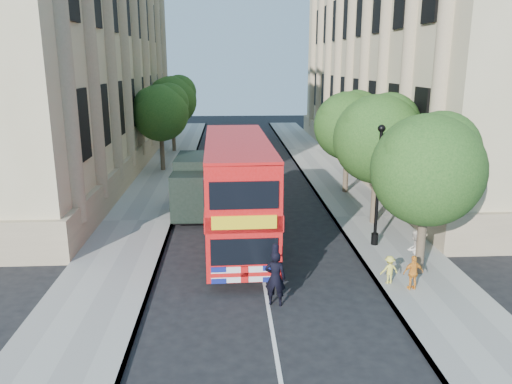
{
  "coord_description": "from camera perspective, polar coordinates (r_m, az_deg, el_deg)",
  "views": [
    {
      "loc": [
        -1.23,
        -13.88,
        7.76
      ],
      "look_at": [
        -0.06,
        6.87,
        2.3
      ],
      "focal_mm": 35.0,
      "sensor_mm": 36.0,
      "label": 1
    }
  ],
  "objects": [
    {
      "name": "tree_left_back",
      "position": [
        44.27,
        -9.51,
        10.56
      ],
      "size": [
        4.2,
        4.2,
        6.65
      ],
      "color": "#473828",
      "rests_on": "ground"
    },
    {
      "name": "tree_right_far",
      "position": [
        29.96,
        10.55,
        7.87
      ],
      "size": [
        4.0,
        4.0,
        6.15
      ],
      "color": "#473828",
      "rests_on": "ground"
    },
    {
      "name": "tree_left_far",
      "position": [
        36.38,
        -10.82,
        9.23
      ],
      "size": [
        4.0,
        4.0,
        6.3
      ],
      "color": "#473828",
      "rests_on": "ground"
    },
    {
      "name": "ground",
      "position": [
        15.95,
        1.65,
        -14.4
      ],
      "size": [
        120.0,
        120.0,
        0.0
      ],
      "primitive_type": "plane",
      "color": "black",
      "rests_on": "ground"
    },
    {
      "name": "pavement_right",
      "position": [
        26.04,
        12.49,
        -2.84
      ],
      "size": [
        3.5,
        80.0,
        0.12
      ],
      "primitive_type": "cube",
      "color": "gray",
      "rests_on": "ground"
    },
    {
      "name": "box_van",
      "position": [
        25.95,
        -6.82,
        0.54
      ],
      "size": [
        2.24,
        5.23,
        2.96
      ],
      "rotation": [
        0.0,
        0.0,
        -0.02
      ],
      "color": "black",
      "rests_on": "ground"
    },
    {
      "name": "building_left",
      "position": [
        39.93,
        -22.42,
        15.44
      ],
      "size": [
        12.0,
        38.0,
        18.0
      ],
      "primitive_type": "cube",
      "color": "tan",
      "rests_on": "ground"
    },
    {
      "name": "tree_right_near",
      "position": [
        18.66,
        19.13,
        3.06
      ],
      "size": [
        4.0,
        4.0,
        6.08
      ],
      "color": "#473828",
      "rests_on": "ground"
    },
    {
      "name": "double_decker_bus",
      "position": [
        21.16,
        -2.12,
        0.33
      ],
      "size": [
        2.86,
        9.87,
        4.53
      ],
      "rotation": [
        0.0,
        0.0,
        0.02
      ],
      "color": "red",
      "rests_on": "ground"
    },
    {
      "name": "pavement_left",
      "position": [
        25.49,
        -13.3,
        -3.27
      ],
      "size": [
        3.5,
        80.0,
        0.12
      ],
      "primitive_type": "cube",
      "color": "gray",
      "rests_on": "ground"
    },
    {
      "name": "tree_right_mid",
      "position": [
        24.21,
        13.88,
        6.42
      ],
      "size": [
        4.2,
        4.2,
        6.37
      ],
      "color": "#473828",
      "rests_on": "ground"
    },
    {
      "name": "police_constable",
      "position": [
        16.43,
        2.22,
        -9.81
      ],
      "size": [
        0.77,
        0.59,
        1.88
      ],
      "primitive_type": "imported",
      "rotation": [
        0.0,
        0.0,
        2.92
      ],
      "color": "black",
      "rests_on": "ground"
    },
    {
      "name": "child_b",
      "position": [
        18.44,
        14.99,
        -8.56
      ],
      "size": [
        0.7,
        0.47,
        1.02
      ],
      "primitive_type": "imported",
      "rotation": [
        0.0,
        0.0,
        3.28
      ],
      "color": "#D8CD49",
      "rests_on": "pavement_right"
    },
    {
      "name": "building_right",
      "position": [
        40.77,
        19.15,
        15.68
      ],
      "size": [
        12.0,
        38.0,
        18.0
      ],
      "primitive_type": "cube",
      "color": "tan",
      "rests_on": "ground"
    },
    {
      "name": "lamp_post",
      "position": [
        21.48,
        13.74,
        0.15
      ],
      "size": [
        0.32,
        0.32,
        5.16
      ],
      "color": "black",
      "rests_on": "pavement_right"
    },
    {
      "name": "child_a",
      "position": [
        18.15,
        17.54,
        -8.78
      ],
      "size": [
        0.74,
        0.36,
        1.23
      ],
      "primitive_type": "imported",
      "rotation": [
        0.0,
        0.0,
        3.23
      ],
      "color": "orange",
      "rests_on": "pavement_right"
    },
    {
      "name": "woman_pedestrian",
      "position": [
        19.89,
        17.62,
        -6.25
      ],
      "size": [
        0.93,
        0.89,
        1.51
      ],
      "primitive_type": "imported",
      "rotation": [
        0.0,
        0.0,
        3.73
      ],
      "color": "silver",
      "rests_on": "pavement_right"
    }
  ]
}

